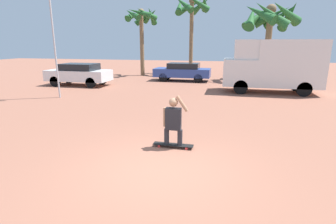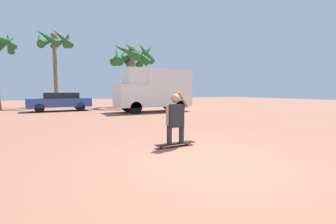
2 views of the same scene
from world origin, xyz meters
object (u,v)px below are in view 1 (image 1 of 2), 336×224
(skateboard, at_px, (173,145))
(parked_car_blue, at_px, (183,71))
(camper_van, at_px, (274,64))
(palm_tree_near_van, at_px, (270,18))
(flagpole, at_px, (54,28))
(palm_tree_far_left, at_px, (141,19))
(palm_tree_center_background, at_px, (193,9))
(person_skateboarder, at_px, (173,119))
(parked_car_white, at_px, (79,74))

(skateboard, bearing_deg, parked_car_blue, 99.07)
(camper_van, bearing_deg, palm_tree_near_van, 87.21)
(flagpole, bearing_deg, skateboard, -36.55)
(camper_van, distance_m, palm_tree_near_van, 6.32)
(palm_tree_far_left, relative_size, flagpole, 0.92)
(camper_van, relative_size, flagpole, 0.85)
(palm_tree_center_background, distance_m, palm_tree_far_left, 4.84)
(palm_tree_near_van, distance_m, palm_tree_far_left, 10.63)
(person_skateboarder, xyz_separation_m, parked_car_blue, (-2.17, 13.59, -0.09))
(person_skateboarder, xyz_separation_m, flagpole, (-7.47, 5.54, 2.78))
(camper_van, xyz_separation_m, parked_car_blue, (-6.09, 3.80, -0.91))
(skateboard, bearing_deg, palm_tree_near_van, 74.70)
(parked_car_white, height_order, palm_tree_far_left, palm_tree_far_left)
(palm_tree_center_background, bearing_deg, camper_van, -55.08)
(parked_car_blue, distance_m, palm_tree_near_van, 7.70)
(person_skateboarder, height_order, palm_tree_far_left, palm_tree_far_left)
(parked_car_blue, bearing_deg, camper_van, -31.99)
(palm_tree_near_van, bearing_deg, skateboard, -105.30)
(palm_tree_far_left, bearing_deg, skateboard, -68.63)
(camper_van, xyz_separation_m, palm_tree_far_left, (-10.31, 6.54, 3.28))
(palm_tree_center_background, bearing_deg, person_skateboarder, -83.24)
(palm_tree_near_van, distance_m, palm_tree_center_background, 7.26)
(palm_tree_far_left, bearing_deg, palm_tree_near_van, -5.52)
(person_skateboarder, xyz_separation_m, parked_car_white, (-8.81, 9.65, -0.02))
(palm_tree_center_background, distance_m, flagpole, 14.22)
(parked_car_blue, xyz_separation_m, flagpole, (-5.30, -8.05, 2.87))
(camper_van, height_order, parked_car_blue, camper_van)
(parked_car_blue, bearing_deg, flagpole, -123.34)
(skateboard, height_order, palm_tree_near_van, palm_tree_near_van)
(skateboard, distance_m, palm_tree_center_background, 19.57)
(parked_car_white, relative_size, palm_tree_far_left, 0.73)
(parked_car_white, bearing_deg, parked_car_blue, 30.70)
(parked_car_blue, height_order, palm_tree_center_background, palm_tree_center_background)
(flagpole, bearing_deg, palm_tree_far_left, 84.30)
(palm_tree_near_van, bearing_deg, parked_car_white, -156.48)
(palm_tree_near_van, bearing_deg, parked_car_blue, -164.91)
(palm_tree_near_van, bearing_deg, camper_van, -92.79)
(skateboard, height_order, person_skateboarder, person_skateboarder)
(person_skateboarder, distance_m, palm_tree_center_background, 19.36)
(parked_car_blue, relative_size, parked_car_white, 1.00)
(person_skateboarder, relative_size, parked_car_white, 0.33)
(person_skateboarder, xyz_separation_m, palm_tree_near_van, (4.19, 15.30, 3.89))
(palm_tree_far_left, bearing_deg, parked_car_white, -109.90)
(skateboard, xyz_separation_m, parked_car_blue, (-2.17, 13.59, 0.67))
(parked_car_blue, height_order, flagpole, flagpole)
(parked_car_blue, xyz_separation_m, palm_tree_near_van, (6.36, 1.71, 3.98))
(palm_tree_near_van, xyz_separation_m, palm_tree_far_left, (-10.58, 1.02, 0.21))
(camper_van, bearing_deg, palm_tree_far_left, 147.61)
(person_skateboarder, distance_m, camper_van, 10.57)
(skateboard, bearing_deg, camper_van, 68.18)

